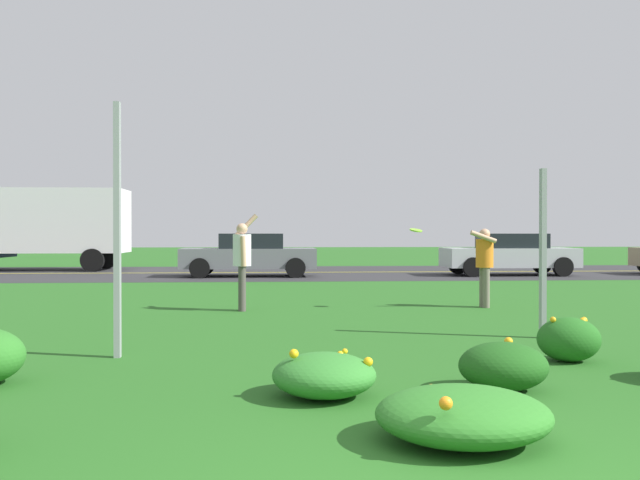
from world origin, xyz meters
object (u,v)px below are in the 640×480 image
person_thrower_white_shirt (242,258)px  sign_post_by_roadside (543,253)px  person_catcher_orange_shirt (484,260)px  car_gray_center_right (249,255)px  frisbee_lime (416,230)px  sign_post_near_path (117,230)px  car_silver_center_left (509,254)px  box_truck_navy (43,225)px

person_thrower_white_shirt → sign_post_by_roadside: bearing=-40.5°
person_catcher_orange_shirt → car_gray_center_right: (-4.88, 10.08, -0.18)m
frisbee_lime → car_gray_center_right: 10.89m
person_thrower_white_shirt → frisbee_lime: (3.30, 0.04, 0.52)m
sign_post_near_path → car_silver_center_left: sign_post_near_path is taller
car_silver_center_left → car_gray_center_right: size_ratio=1.00×
car_gray_center_right → car_silver_center_left: bearing=0.0°
person_catcher_orange_shirt → person_thrower_white_shirt: bearing=-177.0°
car_silver_center_left → car_gray_center_right: bearing=180.0°
person_thrower_white_shirt → person_catcher_orange_shirt: person_thrower_white_shirt is taller
person_thrower_white_shirt → car_silver_center_left: size_ratio=0.40×
person_thrower_white_shirt → box_truck_navy: box_truck_navy is taller
sign_post_near_path → person_thrower_white_shirt: (1.25, 4.74, -0.50)m
car_gray_center_right → sign_post_near_path: bearing=-94.0°
sign_post_near_path → car_silver_center_left: bearing=56.3°
person_catcher_orange_shirt → sign_post_near_path: bearing=-140.0°
person_catcher_orange_shirt → frisbee_lime: (-1.40, -0.21, 0.59)m
sign_post_by_roadside → car_gray_center_right: sign_post_by_roadside is taller
sign_post_near_path → box_truck_navy: bearing=110.2°
car_gray_center_right → person_thrower_white_shirt: bearing=-89.0°
person_thrower_white_shirt → frisbee_lime: 3.34m
person_catcher_orange_shirt → box_truck_navy: (-13.11, 14.49, 0.89)m
car_gray_center_right → box_truck_navy: (-8.23, 4.40, 1.06)m
car_silver_center_left → car_gray_center_right: same height
frisbee_lime → sign_post_by_roadside: bearing=-75.2°
sign_post_near_path → box_truck_navy: box_truck_navy is taller
sign_post_by_roadside → box_truck_navy: size_ratio=0.35×
car_gray_center_right → frisbee_lime: bearing=-71.3°
person_catcher_orange_shirt → frisbee_lime: 1.53m
sign_post_by_roadside → car_silver_center_left: bearing=72.0°
person_thrower_white_shirt → box_truck_navy: (-8.41, 14.73, 0.82)m
sign_post_near_path → person_catcher_orange_shirt: sign_post_near_path is taller
box_truck_navy → car_gray_center_right: bearing=-28.2°
person_catcher_orange_shirt → car_silver_center_left: person_catcher_orange_shirt is taller
sign_post_by_roadside → person_thrower_white_shirt: (-4.27, 3.65, -0.18)m
sign_post_near_path → person_catcher_orange_shirt: bearing=40.0°
sign_post_near_path → sign_post_by_roadside: sign_post_near_path is taller
person_catcher_orange_shirt → car_gray_center_right: person_catcher_orange_shirt is taller
sign_post_by_roadside → car_silver_center_left: (4.55, 13.98, -0.43)m
box_truck_navy → sign_post_near_path: bearing=-69.8°
sign_post_near_path → car_gray_center_right: (1.07, 15.07, -0.74)m
frisbee_lime → car_gray_center_right: bearing=108.7°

